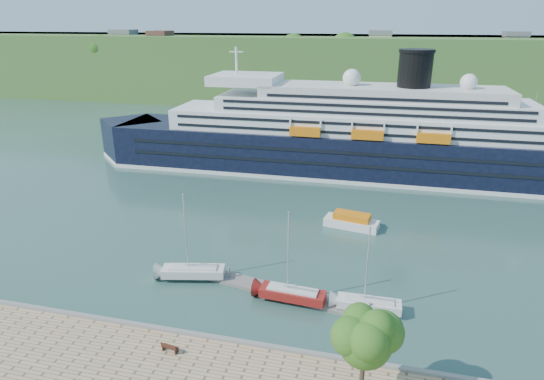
{
  "coord_description": "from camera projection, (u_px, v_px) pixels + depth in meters",
  "views": [
    {
      "loc": [
        12.88,
        -33.6,
        29.71
      ],
      "look_at": [
        -2.65,
        30.0,
        5.06
      ],
      "focal_mm": 30.0,
      "sensor_mm": 36.0,
      "label": 1
    }
  ],
  "objects": [
    {
      "name": "sailboat_red",
      "position": [
        293.0,
        261.0,
        49.03
      ],
      "size": [
        8.23,
        2.79,
        10.45
      ],
      "primitive_type": null,
      "rotation": [
        0.0,
        0.0,
        -0.07
      ],
      "color": "maroon",
      "rests_on": "ground"
    },
    {
      "name": "promenade_tree",
      "position": [
        364.0,
        353.0,
        34.97
      ],
      "size": [
        5.62,
        5.62,
        9.31
      ],
      "primitive_type": null,
      "color": "#265C18",
      "rests_on": "promenade"
    },
    {
      "name": "cruise_ship",
      "position": [
        350.0,
        113.0,
        89.9
      ],
      "size": [
        110.19,
        17.54,
        24.7
      ],
      "primitive_type": null,
      "rotation": [
        0.0,
        0.0,
        0.01
      ],
      "color": "black",
      "rests_on": "ground"
    },
    {
      "name": "floating_pontoon",
      "position": [
        278.0,
        291.0,
        52.57
      ],
      "size": [
        19.38,
        6.14,
        0.43
      ],
      "primitive_type": null,
      "rotation": [
        0.0,
        0.0,
        -0.2
      ],
      "color": "slate",
      "rests_on": "ground"
    },
    {
      "name": "ground",
      "position": [
        225.0,
        347.0,
        43.87
      ],
      "size": [
        400.0,
        400.0,
        0.0
      ],
      "primitive_type": "plane",
      "color": "#294941",
      "rests_on": "ground"
    },
    {
      "name": "sailboat_white_far",
      "position": [
        372.0,
        273.0,
        47.51
      ],
      "size": [
        7.53,
        2.17,
        9.69
      ],
      "primitive_type": null,
      "rotation": [
        0.0,
        0.0,
        0.01
      ],
      "color": "silver",
      "rests_on": "ground"
    },
    {
      "name": "far_hillside",
      "position": [
        351.0,
        69.0,
        171.48
      ],
      "size": [
        400.0,
        50.0,
        24.0
      ],
      "primitive_type": "cube",
      "color": "#3B6327",
      "rests_on": "ground"
    },
    {
      "name": "park_bench",
      "position": [
        170.0,
        347.0,
        41.71
      ],
      "size": [
        1.74,
        0.93,
        1.06
      ],
      "primitive_type": null,
      "rotation": [
        0.0,
        0.0,
        -0.16
      ],
      "color": "#4F2716",
      "rests_on": "promenade"
    },
    {
      "name": "tender_launch",
      "position": [
        352.0,
        220.0,
        68.86
      ],
      "size": [
        8.58,
        4.25,
        2.27
      ],
      "primitive_type": null,
      "rotation": [
        0.0,
        0.0,
        -0.18
      ],
      "color": "orange",
      "rests_on": "ground"
    },
    {
      "name": "sailboat_white_near",
      "position": [
        191.0,
        240.0,
        53.47
      ],
      "size": [
        8.58,
        4.06,
        10.69
      ],
      "primitive_type": null,
      "rotation": [
        0.0,
        0.0,
        0.22
      ],
      "color": "silver",
      "rests_on": "ground"
    },
    {
      "name": "quay_coping",
      "position": [
        224.0,
        339.0,
        43.29
      ],
      "size": [
        220.0,
        0.5,
        0.3
      ],
      "primitive_type": "cube",
      "color": "slate",
      "rests_on": "promenade"
    }
  ]
}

